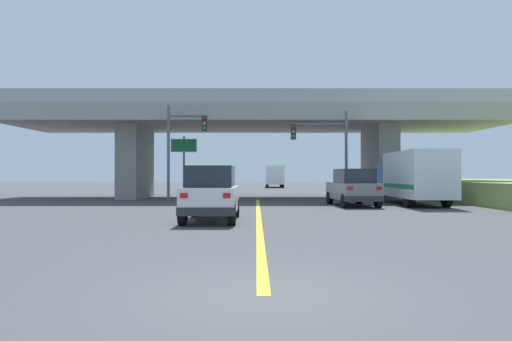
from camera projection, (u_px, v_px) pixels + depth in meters
The scene contains 10 objects.
ground at pixel (257, 198), 33.79m from camera, with size 160.00×160.00×0.00m, color #424244.
overpass_bridge at pixel (257, 127), 33.84m from camera, with size 35.22×9.15×7.24m.
lane_divider_stripe at pixel (258, 216), 18.74m from camera, with size 0.20×24.63×0.01m, color yellow.
suv_lead at pixel (211, 194), 16.87m from camera, with size 1.91×4.27×2.02m.
suv_crossing at pixel (352, 187), 25.02m from camera, with size 2.27×4.63×2.02m.
box_truck at pixel (413, 177), 26.06m from camera, with size 2.33×7.59×2.99m.
traffic_signal_nearside at pixel (327, 145), 28.69m from camera, with size 3.56×0.36×5.68m.
traffic_signal_farside at pixel (180, 141), 28.40m from camera, with size 2.49×0.36×5.99m.
highway_sign at pixel (183, 153), 31.43m from camera, with size 1.79×0.17×4.33m.
semi_truck_distant at pixel (274, 176), 62.53m from camera, with size 2.33×7.04×2.88m.
Camera 1 is at (-0.11, -6.45, 1.70)m, focal length 32.24 mm.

